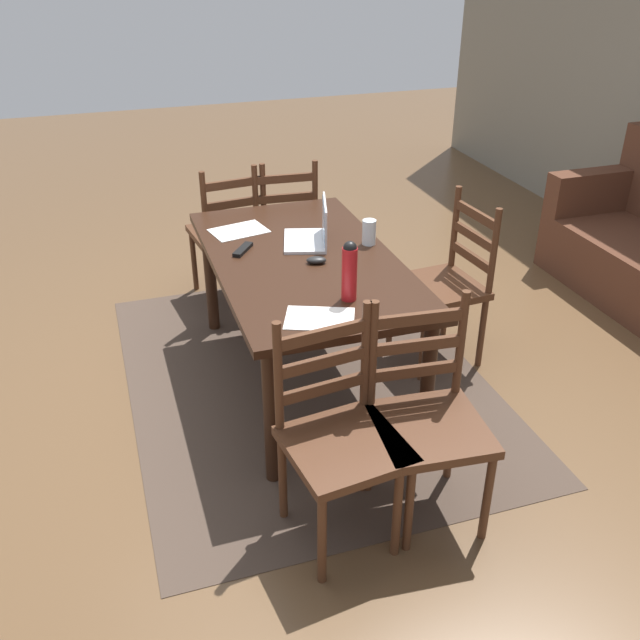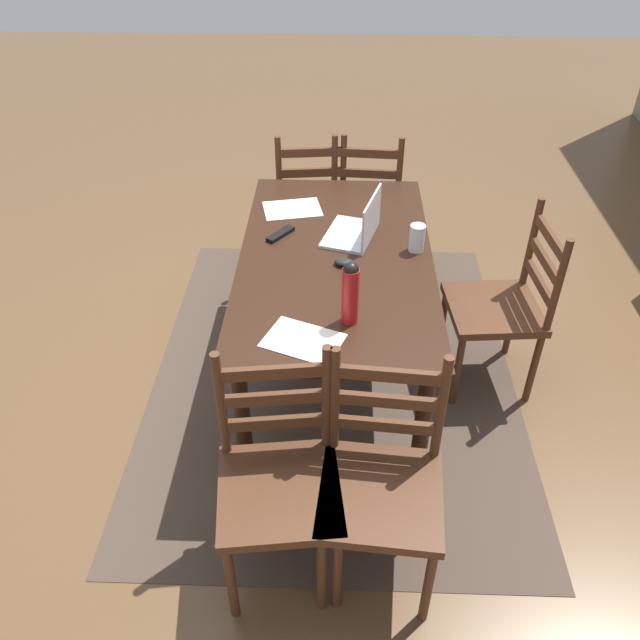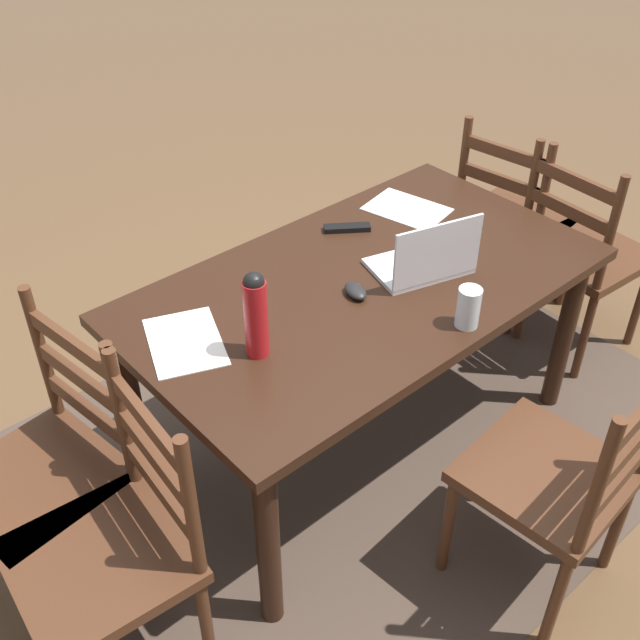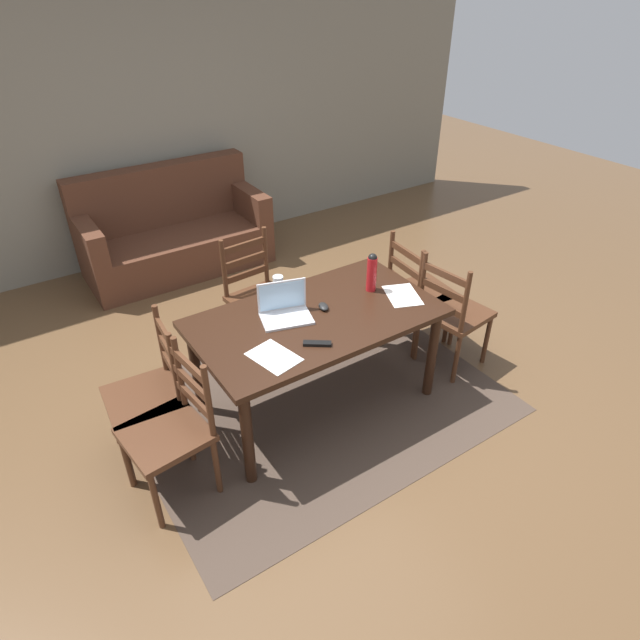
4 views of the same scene
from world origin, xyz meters
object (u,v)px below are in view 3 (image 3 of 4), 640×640
Objects in this scene: tv_remote at (347,228)px; laptop at (426,260)px; dining_table at (364,302)px; chair_left_far at (581,255)px; water_bottle at (256,313)px; computer_mouse at (356,291)px; chair_left_near at (512,222)px; chair_far_head at (560,479)px; chair_right_near at (50,471)px; chair_right_far at (113,551)px; drinking_glass at (468,307)px.

laptop is at bearing 35.97° from tv_remote.
dining_table is 1.13m from chair_left_far.
dining_table is 5.74× the size of water_bottle.
tv_remote is (-0.00, -0.38, -0.05)m from laptop.
laptop reaches higher than computer_mouse.
computer_mouse is (1.18, 0.22, 0.30)m from chair_left_near.
chair_far_head is at bearing 30.60° from chair_left_far.
dining_table is at bearing -89.76° from chair_far_head.
chair_right_near is (1.10, -1.01, 0.00)m from chair_far_head.
chair_far_head is 2.57× the size of laptop.
chair_right_far is 2.57× the size of laptop.
chair_left_far is 0.98m from laptop.
chair_left_near is at bearing -162.78° from laptop.
chair_far_head is 5.59× the size of tv_remote.
chair_far_head is at bearing 90.24° from dining_table.
chair_far_head and chair_left_far have the same top height.
laptop is 0.68m from water_bottle.
chair_right_near is at bearing -9.46° from chair_left_far.
chair_left_far is at bearing 175.82° from water_bottle.
water_bottle is (0.50, 0.06, 0.24)m from dining_table.
drinking_glass is at bearing 170.48° from chair_right_far.
chair_left_near is 1.67m from water_bottle.
chair_right_far is 2.19m from chair_left_far.
chair_right_far is 1.07m from computer_mouse.
chair_right_far is 7.14× the size of drinking_glass.
chair_right_near is 3.38× the size of water_bottle.
chair_far_head is at bearing 149.81° from chair_right_far.
chair_right_near is 1.35m from laptop.
water_bottle reaches higher than chair_right_near.
laptop is at bearing -112.26° from drinking_glass.
water_bottle is 0.65m from drinking_glass.
chair_left_near is 2.57× the size of laptop.
water_bottle is (1.59, -0.12, 0.42)m from chair_left_far.
chair_left_far is at bearing 170.54° from chair_right_near.
dining_table is 1.13m from chair_left_near.
chair_left_far is 9.50× the size of computer_mouse.
chair_right_near is 1.00× the size of chair_left_far.
chair_right_near is 1.31m from tv_remote.
chair_left_far is (0.00, 0.36, 0.00)m from chair_left_near.
computer_mouse is 0.59× the size of tv_remote.
chair_far_head is at bearing 123.29° from water_bottle.
dining_table is 0.14m from computer_mouse.
laptop is at bearing 166.90° from chair_right_near.
laptop is (-0.17, -0.72, 0.34)m from chair_far_head.
water_bottle is at bearing 7.14° from dining_table.
chair_left_far is (-2.19, 0.37, 0.00)m from chair_right_near.
chair_right_far is at bearing 11.59° from water_bottle.
computer_mouse is at bearing -177.10° from water_bottle.
chair_far_head reaches higher than drinking_glass.
chair_far_head is 1.27m from chair_right_far.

